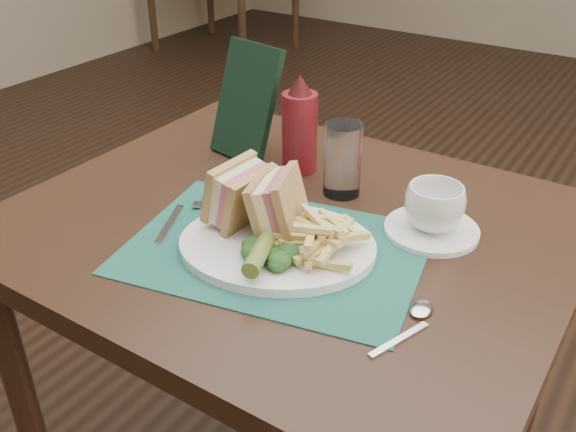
# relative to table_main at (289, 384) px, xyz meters

# --- Properties ---
(floor) EXTENTS (7.00, 7.00, 0.00)m
(floor) POSITION_rel_table_main_xyz_m (0.00, 0.50, -0.38)
(floor) COLOR black
(floor) RESTS_ON ground
(table_main) EXTENTS (0.90, 0.75, 0.75)m
(table_main) POSITION_rel_table_main_xyz_m (0.00, 0.00, 0.00)
(table_main) COLOR black
(table_main) RESTS_ON ground
(placemat) EXTENTS (0.50, 0.40, 0.00)m
(placemat) POSITION_rel_table_main_xyz_m (0.03, -0.09, 0.38)
(placemat) COLOR #1B5649
(placemat) RESTS_ON table_main
(plate) EXTENTS (0.37, 0.34, 0.01)m
(plate) POSITION_rel_table_main_xyz_m (0.04, -0.09, 0.38)
(plate) COLOR white
(plate) RESTS_ON placemat
(sandwich_half_a) EXTENTS (0.08, 0.11, 0.10)m
(sandwich_half_a) POSITION_rel_table_main_xyz_m (-0.06, -0.07, 0.44)
(sandwich_half_a) COLOR tan
(sandwich_half_a) RESTS_ON plate
(sandwich_half_b) EXTENTS (0.10, 0.12, 0.10)m
(sandwich_half_b) POSITION_rel_table_main_xyz_m (0.01, -0.08, 0.44)
(sandwich_half_b) COLOR tan
(sandwich_half_b) RESTS_ON plate
(kale_garnish) EXTENTS (0.11, 0.08, 0.03)m
(kale_garnish) POSITION_rel_table_main_xyz_m (0.05, -0.14, 0.41)
(kale_garnish) COLOR #193D16
(kale_garnish) RESTS_ON plate
(pickle_spear) EXTENTS (0.06, 0.12, 0.03)m
(pickle_spear) POSITION_rel_table_main_xyz_m (0.05, -0.15, 0.41)
(pickle_spear) COLOR #5A702A
(pickle_spear) RESTS_ON plate
(fries_pile) EXTENTS (0.18, 0.20, 0.06)m
(fries_pile) POSITION_rel_table_main_xyz_m (0.11, -0.08, 0.42)
(fries_pile) COLOR #DEC46F
(fries_pile) RESTS_ON plate
(fork) EXTENTS (0.10, 0.17, 0.01)m
(fork) POSITION_rel_table_main_xyz_m (-0.15, -0.10, 0.38)
(fork) COLOR silver
(fork) RESTS_ON placemat
(spoon) EXTENTS (0.08, 0.15, 0.01)m
(spoon) POSITION_rel_table_main_xyz_m (0.28, -0.15, 0.38)
(spoon) COLOR silver
(spoon) RESTS_ON table_main
(saucer) EXTENTS (0.19, 0.19, 0.01)m
(saucer) POSITION_rel_table_main_xyz_m (0.21, 0.09, 0.38)
(saucer) COLOR white
(saucer) RESTS_ON table_main
(coffee_cup) EXTENTS (0.13, 0.13, 0.07)m
(coffee_cup) POSITION_rel_table_main_xyz_m (0.21, 0.09, 0.42)
(coffee_cup) COLOR white
(coffee_cup) RESTS_ON saucer
(drinking_glass) EXTENTS (0.08, 0.08, 0.13)m
(drinking_glass) POSITION_rel_table_main_xyz_m (0.03, 0.13, 0.44)
(drinking_glass) COLOR silver
(drinking_glass) RESTS_ON table_main
(ketchup_bottle) EXTENTS (0.08, 0.08, 0.19)m
(ketchup_bottle) POSITION_rel_table_main_xyz_m (-0.08, 0.17, 0.47)
(ketchup_bottle) COLOR maroon
(ketchup_bottle) RESTS_ON table_main
(check_presenter) EXTENTS (0.15, 0.11, 0.22)m
(check_presenter) POSITION_rel_table_main_xyz_m (-0.21, 0.17, 0.48)
(check_presenter) COLOR black
(check_presenter) RESTS_ON table_main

